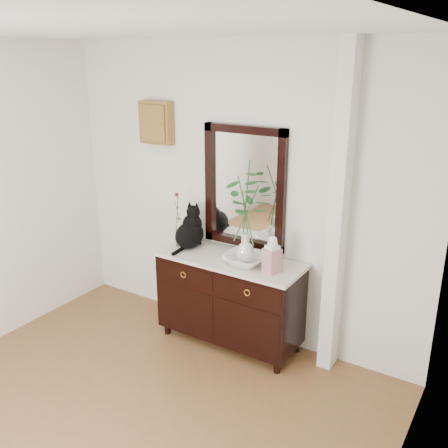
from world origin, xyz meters
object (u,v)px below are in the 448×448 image
Objects in this scene: ginger_jar at (272,253)px; lotus_bowl at (245,259)px; cat at (189,227)px; sideboard at (230,296)px.

lotus_bowl is at bearing 176.65° from ginger_jar.
lotus_bowl is 1.10× the size of ginger_jar.
ginger_jar is (0.90, -0.09, -0.04)m from cat.
lotus_bowl reaches higher than sideboard.
cat reaches higher than lotus_bowl.
ginger_jar is (0.26, -0.02, 0.12)m from lotus_bowl.
sideboard is at bearing -8.16° from cat.
sideboard is 0.70m from ginger_jar.
cat is at bearing 176.36° from sideboard.
cat reaches higher than sideboard.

